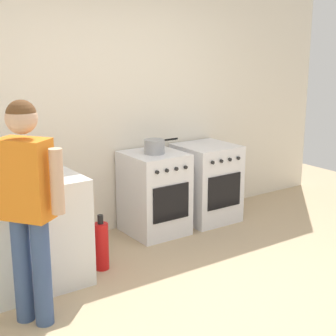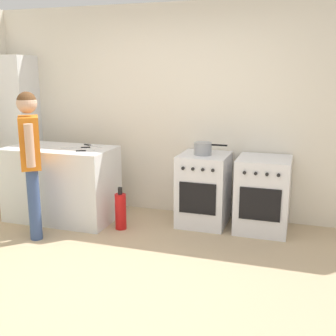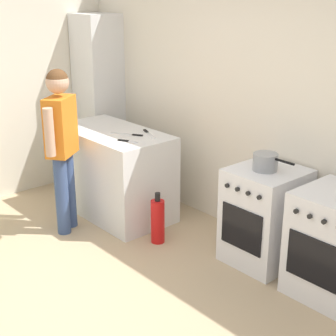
{
  "view_description": "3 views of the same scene",
  "coord_description": "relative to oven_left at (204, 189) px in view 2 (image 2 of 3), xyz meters",
  "views": [
    {
      "loc": [
        -2.43,
        -2.67,
        1.98
      ],
      "look_at": [
        0.02,
        0.85,
        0.89
      ],
      "focal_mm": 55.0,
      "sensor_mm": 36.0,
      "label": 1
    },
    {
      "loc": [
        1.44,
        -3.13,
        1.81
      ],
      "look_at": [
        0.18,
        0.74,
        0.86
      ],
      "focal_mm": 45.0,
      "sensor_mm": 36.0,
      "label": 2
    },
    {
      "loc": [
        2.84,
        -1.7,
        2.3
      ],
      "look_at": [
        -0.02,
        0.79,
        0.95
      ],
      "focal_mm": 55.0,
      "sensor_mm": 36.0,
      "label": 3
    }
  ],
  "objects": [
    {
      "name": "person",
      "position": [
        -1.67,
        -0.98,
        0.52
      ],
      "size": [
        0.37,
        0.48,
        1.59
      ],
      "color": "#384C7A",
      "rests_on": "ground"
    },
    {
      "name": "larder_cabinet",
      "position": [
        -2.65,
        0.1,
        0.57
      ],
      "size": [
        0.48,
        0.44,
        2.0
      ],
      "primitive_type": "cube",
      "color": "silver",
      "rests_on": "ground"
    },
    {
      "name": "ground_plane",
      "position": [
        -0.35,
        -1.58,
        -0.43
      ],
      "size": [
        8.0,
        8.0,
        0.0
      ],
      "primitive_type": "plane",
      "color": "tan"
    },
    {
      "name": "counter_unit",
      "position": [
        -1.7,
        -0.38,
        0.02
      ],
      "size": [
        1.3,
        0.7,
        0.9
      ],
      "primitive_type": "cube",
      "color": "silver",
      "rests_on": "ground"
    },
    {
      "name": "oven_left",
      "position": [
        0.0,
        0.0,
        0.0
      ],
      "size": [
        0.56,
        0.62,
        0.85
      ],
      "color": "silver",
      "rests_on": "ground"
    },
    {
      "name": "pot",
      "position": [
        -0.01,
        -0.03,
        0.5
      ],
      "size": [
        0.39,
        0.21,
        0.14
      ],
      "color": "gray",
      "rests_on": "oven_left"
    },
    {
      "name": "knife_bread",
      "position": [
        -1.48,
        -0.34,
        0.48
      ],
      "size": [
        0.32,
        0.19,
        0.01
      ],
      "color": "silver",
      "rests_on": "counter_unit"
    },
    {
      "name": "knife_paring",
      "position": [
        -1.31,
        -0.5,
        0.48
      ],
      "size": [
        0.2,
        0.12,
        0.01
      ],
      "color": "silver",
      "rests_on": "counter_unit"
    },
    {
      "name": "back_wall",
      "position": [
        -0.35,
        0.37,
        0.87
      ],
      "size": [
        6.0,
        0.1,
        2.6
      ],
      "primitive_type": "cube",
      "color": "silver",
      "rests_on": "ground"
    },
    {
      "name": "oven_right",
      "position": [
        0.69,
        0.0,
        0.0
      ],
      "size": [
        0.59,
        0.62,
        0.85
      ],
      "color": "silver",
      "rests_on": "ground"
    },
    {
      "name": "knife_carving",
      "position": [
        -1.36,
        -0.17,
        0.48
      ],
      "size": [
        0.32,
        0.16,
        0.01
      ],
      "color": "silver",
      "rests_on": "counter_unit"
    },
    {
      "name": "fire_extinguisher",
      "position": [
        -0.87,
        -0.48,
        -0.21
      ],
      "size": [
        0.13,
        0.13,
        0.5
      ],
      "color": "red",
      "rests_on": "ground"
    }
  ]
}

